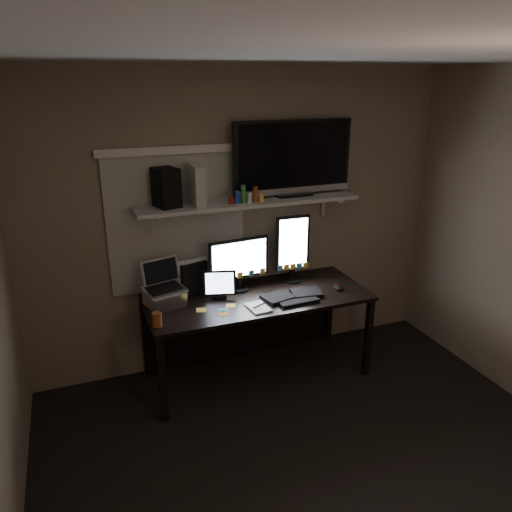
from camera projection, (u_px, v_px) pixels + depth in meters
name	position (u px, v px, depth m)	size (l,w,h in m)	color
floor	(341.00, 496.00, 3.03)	(3.60, 3.60, 0.00)	black
ceiling	(374.00, 54.00, 2.18)	(3.60, 3.60, 0.00)	silver
back_wall	(242.00, 222.00, 4.19)	(3.60, 3.60, 0.00)	#6E604F
window_blinds	(177.00, 223.00, 3.98)	(1.10, 0.02, 1.10)	beige
desk	(252.00, 309.00, 4.21)	(1.80, 0.75, 0.73)	black
wall_shelf	(249.00, 202.00, 3.96)	(1.80, 0.35, 0.03)	#B0B0AB
monitor_landscape	(239.00, 264.00, 4.07)	(0.52, 0.05, 0.45)	black
monitor_portrait	(292.00, 249.00, 4.23)	(0.30, 0.06, 0.59)	black
keyboard	(292.00, 295.00, 4.01)	(0.50, 0.19, 0.03)	black
mouse	(338.00, 287.00, 4.15)	(0.07, 0.11, 0.04)	black
notepad	(258.00, 308.00, 3.82)	(0.15, 0.21, 0.01)	silver
tablet	(219.00, 284.00, 3.96)	(0.27, 0.11, 0.23)	black
file_sorter	(193.00, 277.00, 4.05)	(0.23, 0.10, 0.29)	black
laptop	(164.00, 285.00, 3.80)	(0.31, 0.25, 0.35)	#B8B8BD
cup	(157.00, 319.00, 3.53)	(0.07, 0.07, 0.10)	brown
sticky_notes	(215.00, 310.00, 3.79)	(0.32, 0.23, 0.00)	yellow
tv	(293.00, 158.00, 4.01)	(1.01, 0.18, 0.61)	black
game_console	(197.00, 185.00, 3.76)	(0.08, 0.26, 0.31)	silver
speaker	(166.00, 188.00, 3.70)	(0.16, 0.19, 0.29)	black
bottles	(246.00, 194.00, 3.84)	(0.22, 0.05, 0.14)	#A50F0C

